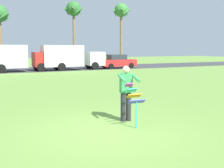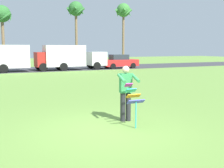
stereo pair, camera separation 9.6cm
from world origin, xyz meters
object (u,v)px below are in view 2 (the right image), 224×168
Objects in this scene: parked_truck_white_box at (72,57)px; parked_truck_red_cab at (15,57)px; palm_tree_right_near at (2,16)px; palm_tree_far_left at (123,13)px; person_kite_flyer at (126,91)px; palm_tree_centre_far at (76,12)px; kite_held at (133,98)px; parked_car_red at (120,62)px.

parked_truck_red_cab is at bearing 179.99° from parked_truck_white_box.
palm_tree_far_left is at bearing 4.11° from palm_tree_right_near.
palm_tree_right_near is 0.82× the size of palm_tree_far_left.
palm_tree_right_near is (-1.99, 28.92, 5.31)m from person_kite_flyer.
parked_truck_white_box is 12.23m from palm_tree_centre_far.
kite_held is 23.50m from parked_car_red.
parked_truck_red_cab is 1.61× the size of parked_car_red.
parked_truck_red_cab is 1.01× the size of parked_truck_white_box.
person_kite_flyer reaches higher than parked_car_red.
palm_tree_right_near is (-1.91, 29.55, 5.40)m from kite_held.
parked_truck_white_box is (5.77, -0.00, 0.00)m from parked_truck_red_cab.
palm_tree_centre_far is at bearing 8.78° from palm_tree_right_near.
kite_held is 0.30× the size of parked_car_red.
kite_held is at bearing -115.70° from parked_car_red.
parked_truck_red_cab is 15.01m from palm_tree_centre_far.
person_kite_flyer is at bearing -86.06° from palm_tree_right_near.
palm_tree_right_near is 0.84× the size of palm_tree_centre_far.
person_kite_flyer is 0.19× the size of palm_tree_far_left.
palm_tree_right_near is at bearing -175.89° from palm_tree_far_left.
parked_car_red is at bearing -34.68° from palm_tree_right_near.
parked_car_red is 13.10m from palm_tree_far_left.
kite_held is at bearing -97.99° from person_kite_flyer.
palm_tree_centre_far is at bearing 75.29° from person_kite_flyer.
parked_truck_red_cab is 0.89× the size of palm_tree_right_near.
kite_held is 0.16× the size of palm_tree_right_near.
palm_tree_right_near is at bearing 93.94° from person_kite_flyer.
palm_tree_centre_far is (8.00, 30.46, 6.63)m from person_kite_flyer.
palm_tree_far_left is (17.56, 1.26, 1.52)m from palm_tree_right_near.
person_kite_flyer is at bearing 82.01° from kite_held.
parked_truck_red_cab and parked_truck_white_box have the same top height.
parked_truck_white_box is 0.74× the size of palm_tree_centre_far.
parked_truck_red_cab is 0.75× the size of palm_tree_centre_far.
palm_tree_right_near is at bearing 93.69° from kite_held.
person_kite_flyer is 22.90m from parked_car_red.
palm_tree_far_left reaches higher than palm_tree_right_near.
parked_truck_white_box is at bearing 179.99° from parked_car_red.
parked_truck_white_box is 0.73× the size of palm_tree_far_left.
parked_truck_red_cab is at bearing 179.99° from parked_car_red.
palm_tree_centre_far is at bearing 69.76° from parked_truck_white_box.
parked_truck_red_cab is at bearing -133.57° from palm_tree_centre_far.
palm_tree_far_left is at bearing 29.54° from parked_truck_red_cab.
palm_tree_centre_far reaches higher than parked_truck_red_cab.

